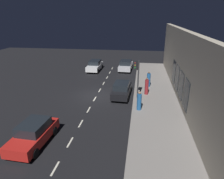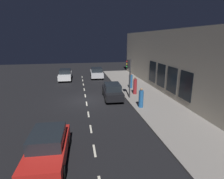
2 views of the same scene
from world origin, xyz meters
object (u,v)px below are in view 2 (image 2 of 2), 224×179
at_px(traffic_light, 129,71).
at_px(parked_car_2, 97,73).
at_px(parked_car_0, 65,75).
at_px(pedestrian_2, 135,86).
at_px(parked_car_3, 112,91).
at_px(parked_car_1, 48,147).
at_px(pedestrian_1, 131,81).
at_px(pedestrian_0, 141,99).

distance_m(traffic_light, parked_car_2, 11.78).
xyz_separation_m(parked_car_0, pedestrian_2, (7.85, -9.51, 0.21)).
height_order(parked_car_2, pedestrian_2, pedestrian_2).
xyz_separation_m(parked_car_3, pedestrian_2, (2.63, 0.66, 0.21)).
relative_size(parked_car_1, pedestrian_1, 2.38).
height_order(traffic_light, pedestrian_2, traffic_light).
bearing_deg(parked_car_3, pedestrian_0, -57.51).
distance_m(parked_car_1, parked_car_3, 10.69).
height_order(parked_car_2, pedestrian_1, pedestrian_1).
bearing_deg(pedestrian_0, parked_car_0, 86.66).
xyz_separation_m(parked_car_3, pedestrian_1, (2.90, 3.27, 0.19)).
xyz_separation_m(parked_car_0, parked_car_3, (5.22, -10.17, -0.00)).
xyz_separation_m(traffic_light, pedestrian_0, (0.32, -2.85, -1.92)).
bearing_deg(parked_car_0, pedestrian_0, 118.68).
bearing_deg(parked_car_3, parked_car_0, 119.88).
xyz_separation_m(parked_car_3, pedestrian_0, (1.91, -3.34, 0.15)).
relative_size(parked_car_1, parked_car_3, 0.98).
xyz_separation_m(traffic_light, parked_car_3, (-1.59, 0.48, -2.07)).
bearing_deg(traffic_light, parked_car_0, 122.58).
distance_m(parked_car_2, pedestrian_1, 8.36).
bearing_deg(parked_car_0, pedestrian_1, 140.48).
bearing_deg(parked_car_0, parked_car_2, -170.12).
bearing_deg(traffic_light, parked_car_3, 163.03).
bearing_deg(parked_car_2, parked_car_3, -85.38).
bearing_deg(pedestrian_1, parked_car_0, -35.66).
xyz_separation_m(parked_car_1, pedestrian_0, (6.95, 6.09, 0.15)).
bearing_deg(parked_car_3, pedestrian_1, 51.13).
bearing_deg(parked_car_1, parked_car_0, -86.63).
relative_size(traffic_light, parked_car_3, 0.90).
distance_m(pedestrian_0, pedestrian_1, 6.68).
height_order(parked_car_1, pedestrian_2, pedestrian_2).
bearing_deg(pedestrian_2, parked_car_0, 175.83).
bearing_deg(pedestrian_1, pedestrian_2, 88.83).
bearing_deg(pedestrian_1, traffic_light, 75.42).
bearing_deg(pedestrian_1, parked_car_2, -61.76).
height_order(pedestrian_0, pedestrian_2, pedestrian_2).
xyz_separation_m(traffic_light, parked_car_0, (-6.81, 10.65, -2.07)).
height_order(parked_car_0, parked_car_1, same).
height_order(parked_car_0, parked_car_3, same).
bearing_deg(traffic_light, parked_car_1, -126.54).
bearing_deg(pedestrian_0, pedestrian_1, 50.32).
distance_m(parked_car_0, parked_car_3, 11.43).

